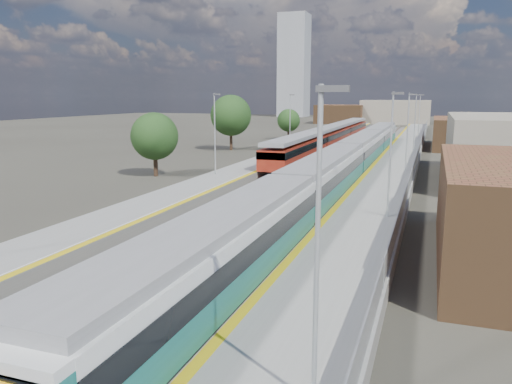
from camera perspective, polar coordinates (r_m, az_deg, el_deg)
The scene contains 11 objects.
ground at distance 59.85m, azimuth 10.71°, elevation 2.79°, with size 320.00×320.00×0.00m, color #47443A.
ballast_bed at distance 62.65m, azimuth 9.03°, elevation 3.23°, with size 10.50×155.00×0.06m, color #565451.
tracks at distance 64.18m, azimuth 9.83°, elevation 3.46°, with size 8.96×160.00×0.17m.
platform_right at distance 61.69m, azimuth 15.94°, elevation 3.30°, with size 4.70×155.00×8.52m.
platform_left at distance 64.14m, azimuth 3.05°, elevation 3.97°, with size 4.30×155.00×8.52m.
buildings at distance 149.68m, azimuth 9.21°, elevation 11.72°, with size 72.00×185.50×40.00m.
green_train at distance 48.10m, azimuth 10.46°, elevation 3.59°, with size 2.94×81.73×3.23m.
red_train at distance 76.32m, azimuth 8.54°, elevation 6.24°, with size 2.93×59.46×3.70m.
tree_a at distance 52.79m, azimuth -11.52°, elevation 6.25°, with size 4.89×4.89×6.62m.
tree_b at distance 77.16m, azimuth -2.89°, elevation 8.73°, with size 6.25×6.25×8.46m.
tree_c at distance 96.11m, azimuth 3.75°, elevation 8.17°, with size 4.32×4.32×5.86m.
Camera 1 is at (8.88, -8.60, 8.27)m, focal length 35.00 mm.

